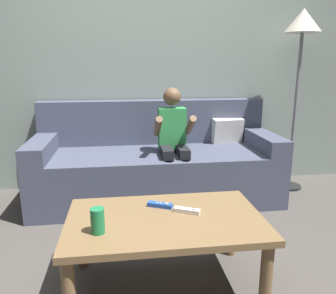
{
  "coord_description": "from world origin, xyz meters",
  "views": [
    {
      "loc": [
        -0.2,
        -1.55,
        1.18
      ],
      "look_at": [
        0.1,
        0.67,
        0.62
      ],
      "focal_mm": 35.97,
      "sensor_mm": 36.0,
      "label": 1
    }
  ],
  "objects_px": {
    "coffee_table": "(164,228)",
    "game_remote_white_center": "(187,211)",
    "game_remote_blue_near_edge": "(160,205)",
    "soda_can": "(98,221)",
    "floor_lamp": "(302,35)",
    "couch": "(157,165)",
    "person_seated_on_couch": "(173,139)"
  },
  "relations": [
    {
      "from": "couch",
      "to": "game_remote_white_center",
      "type": "bearing_deg",
      "value": -88.57
    },
    {
      "from": "couch",
      "to": "floor_lamp",
      "type": "bearing_deg",
      "value": 2.41
    },
    {
      "from": "soda_can",
      "to": "game_remote_blue_near_edge",
      "type": "bearing_deg",
      "value": 37.54
    },
    {
      "from": "person_seated_on_couch",
      "to": "game_remote_blue_near_edge",
      "type": "distance_m",
      "value": 1.0
    },
    {
      "from": "coffee_table",
      "to": "soda_can",
      "type": "bearing_deg",
      "value": -160.59
    },
    {
      "from": "person_seated_on_couch",
      "to": "game_remote_blue_near_edge",
      "type": "height_order",
      "value": "person_seated_on_couch"
    },
    {
      "from": "game_remote_white_center",
      "to": "floor_lamp",
      "type": "height_order",
      "value": "floor_lamp"
    },
    {
      "from": "game_remote_white_center",
      "to": "game_remote_blue_near_edge",
      "type": "bearing_deg",
      "value": 145.53
    },
    {
      "from": "game_remote_blue_near_edge",
      "to": "game_remote_white_center",
      "type": "distance_m",
      "value": 0.16
    },
    {
      "from": "game_remote_white_center",
      "to": "soda_can",
      "type": "height_order",
      "value": "soda_can"
    },
    {
      "from": "soda_can",
      "to": "couch",
      "type": "bearing_deg",
      "value": 73.0
    },
    {
      "from": "coffee_table",
      "to": "floor_lamp",
      "type": "bearing_deg",
      "value": 43.66
    },
    {
      "from": "coffee_table",
      "to": "game_remote_white_center",
      "type": "height_order",
      "value": "game_remote_white_center"
    },
    {
      "from": "couch",
      "to": "floor_lamp",
      "type": "xyz_separation_m",
      "value": [
        1.29,
        0.05,
        1.12
      ]
    },
    {
      "from": "game_remote_white_center",
      "to": "soda_can",
      "type": "distance_m",
      "value": 0.48
    },
    {
      "from": "game_remote_blue_near_edge",
      "to": "soda_can",
      "type": "bearing_deg",
      "value": -142.46
    },
    {
      "from": "floor_lamp",
      "to": "game_remote_blue_near_edge",
      "type": "bearing_deg",
      "value": -139.45
    },
    {
      "from": "person_seated_on_couch",
      "to": "game_remote_white_center",
      "type": "height_order",
      "value": "person_seated_on_couch"
    },
    {
      "from": "couch",
      "to": "game_remote_white_center",
      "type": "height_order",
      "value": "couch"
    },
    {
      "from": "soda_can",
      "to": "game_remote_white_center",
      "type": "bearing_deg",
      "value": 18.84
    },
    {
      "from": "person_seated_on_couch",
      "to": "floor_lamp",
      "type": "height_order",
      "value": "floor_lamp"
    },
    {
      "from": "person_seated_on_couch",
      "to": "coffee_table",
      "type": "height_order",
      "value": "person_seated_on_couch"
    },
    {
      "from": "game_remote_blue_near_edge",
      "to": "game_remote_white_center",
      "type": "height_order",
      "value": "same"
    },
    {
      "from": "couch",
      "to": "game_remote_blue_near_edge",
      "type": "distance_m",
      "value": 1.15
    },
    {
      "from": "couch",
      "to": "coffee_table",
      "type": "bearing_deg",
      "value": -94.33
    },
    {
      "from": "game_remote_blue_near_edge",
      "to": "floor_lamp",
      "type": "xyz_separation_m",
      "value": [
        1.4,
        1.2,
        1.0
      ]
    },
    {
      "from": "floor_lamp",
      "to": "game_remote_white_center",
      "type": "bearing_deg",
      "value": -134.46
    },
    {
      "from": "soda_can",
      "to": "floor_lamp",
      "type": "distance_m",
      "value": 2.44
    },
    {
      "from": "coffee_table",
      "to": "game_remote_blue_near_edge",
      "type": "relative_size",
      "value": 7.14
    },
    {
      "from": "person_seated_on_couch",
      "to": "floor_lamp",
      "type": "xyz_separation_m",
      "value": [
        1.17,
        0.23,
        0.85
      ]
    },
    {
      "from": "coffee_table",
      "to": "game_remote_white_center",
      "type": "distance_m",
      "value": 0.15
    },
    {
      "from": "soda_can",
      "to": "floor_lamp",
      "type": "height_order",
      "value": "floor_lamp"
    }
  ]
}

